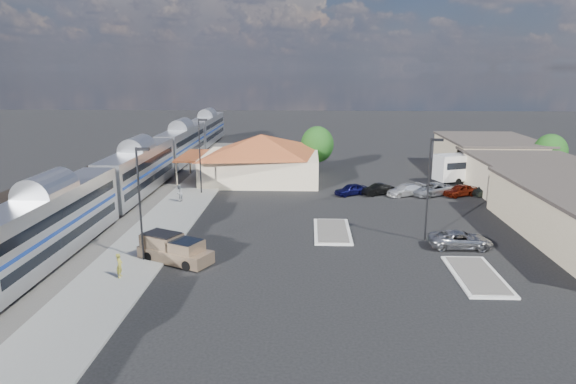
{
  "coord_description": "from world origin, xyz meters",
  "views": [
    {
      "loc": [
        1.74,
        -43.07,
        14.7
      ],
      "look_at": [
        -0.23,
        5.95,
        2.8
      ],
      "focal_mm": 32.0,
      "sensor_mm": 36.0,
      "label": 1
    }
  ],
  "objects_px": {
    "station_depot": "(261,157)",
    "coach_bus": "(477,165)",
    "pickup_truck": "(175,250)",
    "suv": "(460,240)"
  },
  "relations": [
    {
      "from": "pickup_truck",
      "to": "suv",
      "type": "height_order",
      "value": "pickup_truck"
    },
    {
      "from": "station_depot",
      "to": "suv",
      "type": "distance_m",
      "value": 32.19
    },
    {
      "from": "station_depot",
      "to": "suv",
      "type": "xyz_separation_m",
      "value": [
        19.1,
        -25.79,
        -2.41
      ]
    },
    {
      "from": "station_depot",
      "to": "coach_bus",
      "type": "bearing_deg",
      "value": 1.1
    },
    {
      "from": "pickup_truck",
      "to": "suv",
      "type": "xyz_separation_m",
      "value": [
        23.04,
        4.14,
        -0.25
      ]
    },
    {
      "from": "station_depot",
      "to": "coach_bus",
      "type": "height_order",
      "value": "station_depot"
    },
    {
      "from": "coach_bus",
      "to": "suv",
      "type": "bearing_deg",
      "value": 140.65
    },
    {
      "from": "station_depot",
      "to": "pickup_truck",
      "type": "relative_size",
      "value": 2.92
    },
    {
      "from": "station_depot",
      "to": "coach_bus",
      "type": "xyz_separation_m",
      "value": [
        28.56,
        0.55,
        -0.95
      ]
    },
    {
      "from": "station_depot",
      "to": "coach_bus",
      "type": "distance_m",
      "value": 28.58
    }
  ]
}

